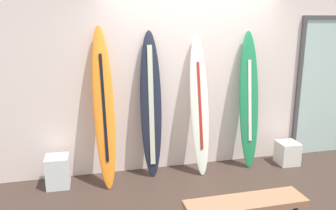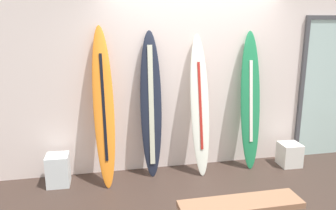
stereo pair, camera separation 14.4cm
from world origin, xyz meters
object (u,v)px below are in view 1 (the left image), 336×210
object	(u,v)px
surfboard_ivory	(199,106)
display_block_left	(58,172)
bench	(246,206)
surfboard_sunset	(104,108)
surfboard_charcoal	(151,106)
glass_door	(330,85)
surfboard_emerald	(249,101)
display_block_center	(287,153)

from	to	relation	value
surfboard_ivory	display_block_left	world-z (taller)	surfboard_ivory
display_block_left	bench	xyz separation A→B (m)	(1.82, -1.69, 0.22)
bench	surfboard_sunset	bearing A→B (deg)	125.59
surfboard_charcoal	glass_door	world-z (taller)	glass_door
surfboard_sunset	glass_door	world-z (taller)	glass_door
surfboard_sunset	glass_door	xyz separation A→B (m)	(3.57, 0.27, 0.10)
surfboard_emerald	surfboard_charcoal	bearing A→B (deg)	179.13
surfboard_ivory	bench	world-z (taller)	surfboard_ivory
surfboard_charcoal	surfboard_ivory	distance (m)	0.68
surfboard_emerald	display_block_left	world-z (taller)	surfboard_emerald
glass_door	display_block_center	bearing A→B (deg)	-160.25
surfboard_sunset	display_block_center	bearing A→B (deg)	-0.78
surfboard_sunset	surfboard_ivory	xyz separation A→B (m)	(1.31, 0.06, -0.06)
glass_door	bench	distance (m)	3.15
surfboard_sunset	surfboard_ivory	bearing A→B (deg)	2.56
surfboard_ivory	surfboard_emerald	size ratio (longest dim) A/B	0.98
surfboard_sunset	glass_door	size ratio (longest dim) A/B	0.94
glass_door	bench	xyz separation A→B (m)	(-2.38, -1.94, -0.71)
bench	display_block_left	bearing A→B (deg)	137.11
surfboard_charcoal	glass_door	bearing A→B (deg)	3.21
surfboard_emerald	surfboard_ivory	bearing A→B (deg)	-177.88
surfboard_charcoal	display_block_left	xyz separation A→B (m)	(-1.26, -0.08, -0.79)
surfboard_charcoal	surfboard_ivory	xyz separation A→B (m)	(0.68, -0.05, -0.03)
surfboard_charcoal	surfboard_emerald	bearing A→B (deg)	-0.87
surfboard_sunset	surfboard_emerald	size ratio (longest dim) A/B	1.04
display_block_left	bench	distance (m)	2.49
surfboard_charcoal	display_block_left	size ratio (longest dim) A/B	4.81
surfboard_emerald	display_block_center	world-z (taller)	surfboard_emerald
surfboard_charcoal	surfboard_emerald	xyz separation A→B (m)	(1.44, -0.02, -0.01)
surfboard_ivory	surfboard_emerald	bearing A→B (deg)	2.12
display_block_center	surfboard_emerald	bearing A→B (deg)	168.86
surfboard_emerald	glass_door	distance (m)	1.51
surfboard_sunset	surfboard_ivory	size ratio (longest dim) A/B	1.07
display_block_center	bench	size ratio (longest dim) A/B	0.29
surfboard_charcoal	display_block_left	bearing A→B (deg)	-176.25
surfboard_sunset	display_block_left	bearing A→B (deg)	177.62
surfboard_emerald	glass_door	bearing A→B (deg)	7.13
surfboard_sunset	display_block_center	size ratio (longest dim) A/B	6.08
surfboard_ivory	display_block_center	size ratio (longest dim) A/B	5.70
surfboard_ivory	glass_door	size ratio (longest dim) A/B	0.89
display_block_left	surfboard_sunset	bearing A→B (deg)	-2.38
display_block_left	glass_door	world-z (taller)	glass_door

